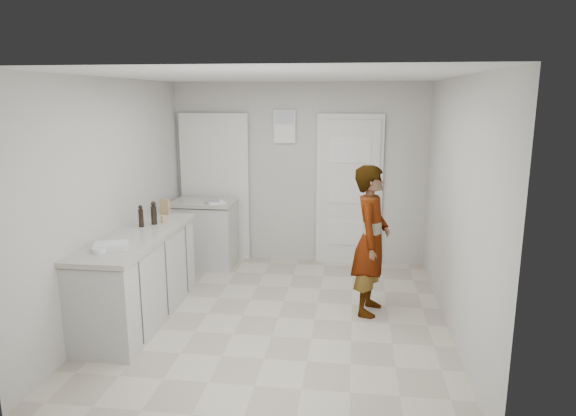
# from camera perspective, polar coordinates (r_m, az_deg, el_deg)

# --- Properties ---
(ground) EXTENTS (4.00, 4.00, 0.00)m
(ground) POSITION_cam_1_polar(r_m,az_deg,el_deg) (5.60, -1.07, -12.04)
(ground) COLOR #ABA08F
(ground) RESTS_ON ground
(room_shell) EXTENTS (4.00, 4.00, 4.00)m
(room_shell) POSITION_cam_1_polar(r_m,az_deg,el_deg) (7.18, -0.19, 2.02)
(room_shell) COLOR #BBB9B0
(room_shell) RESTS_ON ground
(main_counter) EXTENTS (0.64, 1.96, 0.93)m
(main_counter) POSITION_cam_1_polar(r_m,az_deg,el_deg) (5.65, -16.24, -7.68)
(main_counter) COLOR silver
(main_counter) RESTS_ON ground
(side_counter) EXTENTS (0.84, 0.61, 0.93)m
(side_counter) POSITION_cam_1_polar(r_m,az_deg,el_deg) (7.15, -9.21, -3.09)
(side_counter) COLOR silver
(side_counter) RESTS_ON ground
(person) EXTENTS (0.50, 0.65, 1.61)m
(person) POSITION_cam_1_polar(r_m,az_deg,el_deg) (5.55, 9.23, -3.58)
(person) COLOR silver
(person) RESTS_ON ground
(cake_mix_box) EXTENTS (0.12, 0.07, 0.18)m
(cake_mix_box) POSITION_cam_1_polar(r_m,az_deg,el_deg) (6.30, -13.50, 0.13)
(cake_mix_box) COLOR #A17F50
(cake_mix_box) RESTS_ON main_counter
(spice_jar) EXTENTS (0.05, 0.05, 0.08)m
(spice_jar) POSITION_cam_1_polar(r_m,az_deg,el_deg) (5.91, -13.68, -1.21)
(spice_jar) COLOR tan
(spice_jar) RESTS_ON main_counter
(oil_cruet_a) EXTENTS (0.07, 0.07, 0.26)m
(oil_cruet_a) POSITION_cam_1_polar(r_m,az_deg,el_deg) (5.84, -14.69, -0.57)
(oil_cruet_a) COLOR black
(oil_cruet_a) RESTS_ON main_counter
(oil_cruet_b) EXTENTS (0.05, 0.05, 0.24)m
(oil_cruet_b) POSITION_cam_1_polar(r_m,az_deg,el_deg) (5.76, -16.02, -0.91)
(oil_cruet_b) COLOR black
(oil_cruet_b) RESTS_ON main_counter
(baking_dish) EXTENTS (0.35, 0.30, 0.05)m
(baking_dish) POSITION_cam_1_polar(r_m,az_deg,el_deg) (5.05, -19.03, -4.03)
(baking_dish) COLOR silver
(baking_dish) RESTS_ON main_counter
(egg_bowl) EXTENTS (0.12, 0.12, 0.05)m
(egg_bowl) POSITION_cam_1_polar(r_m,az_deg,el_deg) (4.96, -20.27, -4.43)
(egg_bowl) COLOR silver
(egg_bowl) RESTS_ON main_counter
(papers) EXTENTS (0.34, 0.36, 0.01)m
(papers) POSITION_cam_1_polar(r_m,az_deg,el_deg) (6.90, -8.03, 0.66)
(papers) COLOR white
(papers) RESTS_ON side_counter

